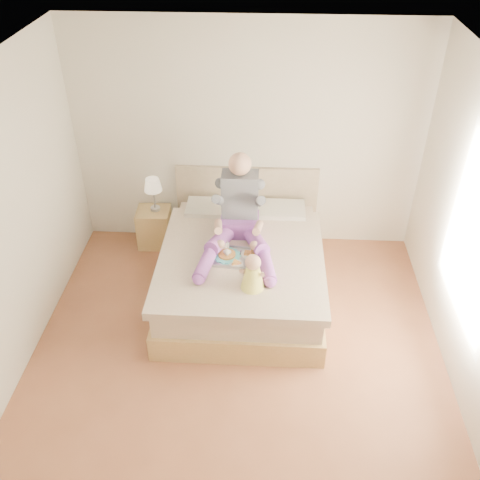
# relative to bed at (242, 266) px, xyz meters

# --- Properties ---
(room) EXTENTS (4.02, 4.22, 2.71)m
(room) POSITION_rel_bed_xyz_m (0.08, -1.08, 1.19)
(room) COLOR brown
(room) RESTS_ON ground
(bed) EXTENTS (1.70, 2.18, 1.00)m
(bed) POSITION_rel_bed_xyz_m (0.00, 0.00, 0.00)
(bed) COLOR #9E7F4A
(bed) RESTS_ON ground
(nightstand) EXTENTS (0.41, 0.37, 0.48)m
(nightstand) POSITION_rel_bed_xyz_m (-1.13, 0.80, -0.07)
(nightstand) COLOR #9E7F4A
(nightstand) RESTS_ON ground
(lamp) EXTENTS (0.21, 0.21, 0.42)m
(lamp) POSITION_rel_bed_xyz_m (-1.10, 0.82, 0.49)
(lamp) COLOR #B2B4BA
(lamp) RESTS_ON nightstand
(adult) EXTENTS (0.82, 1.14, 0.96)m
(adult) POSITION_rel_bed_xyz_m (-0.04, 0.09, 0.58)
(adult) COLOR purple
(adult) RESTS_ON bed
(tray) EXTENTS (0.49, 0.40, 0.13)m
(tray) POSITION_rel_bed_xyz_m (-0.05, -0.25, 0.32)
(tray) COLOR #B2B4BA
(tray) RESTS_ON bed
(baby) EXTENTS (0.25, 0.34, 0.38)m
(baby) POSITION_rel_bed_xyz_m (0.13, -0.69, 0.45)
(baby) COLOR #F5EF4D
(baby) RESTS_ON bed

